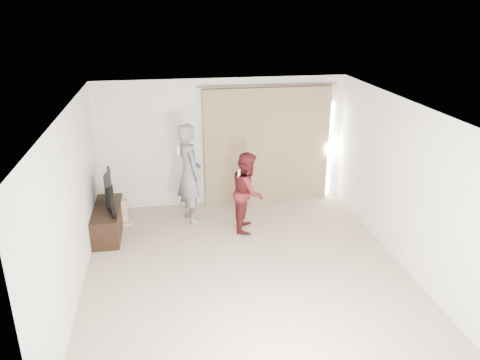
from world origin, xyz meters
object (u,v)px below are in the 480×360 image
(tv_console, at_px, (108,221))
(person_woman, at_px, (248,191))
(person_man, at_px, (189,173))
(tv, at_px, (105,192))

(tv_console, xyz_separation_m, person_woman, (2.54, -0.20, 0.49))
(person_man, xyz_separation_m, person_woman, (1.02, -0.55, -0.21))
(person_man, relative_size, person_woman, 1.29)
(person_man, bearing_deg, tv, -167.32)
(tv, xyz_separation_m, person_woman, (2.54, -0.20, -0.08))
(tv, distance_m, person_woman, 2.55)
(tv_console, xyz_separation_m, person_man, (1.52, 0.34, 0.70))
(tv_console, distance_m, person_man, 1.71)
(tv_console, relative_size, person_woman, 0.90)
(tv, bearing_deg, tv_console, -0.00)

